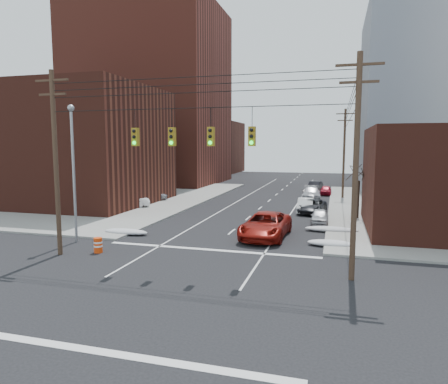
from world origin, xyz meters
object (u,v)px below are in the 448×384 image
Objects in this scene: parked_car_c at (312,206)px; parked_car_d at (311,193)px; lot_car_b at (148,195)px; construction_barrel at (98,245)px; parked_car_b at (305,205)px; parked_car_e at (326,190)px; lot_car_a at (130,200)px; lot_car_c at (85,198)px; red_pickup at (266,225)px; parked_car_a at (320,217)px; parked_car_f at (315,187)px; lot_car_d at (123,193)px.

parked_car_d is (-0.67, 9.83, 0.10)m from parked_car_c.
lot_car_b reaches higher than construction_barrel.
parked_car_b is 0.86× the size of parked_car_c.
parked_car_e is 0.81× the size of lot_car_b.
lot_car_a reaches higher than lot_car_c.
red_pickup reaches higher than parked_car_c.
parked_car_a is 21.92m from lot_car_b.
parked_car_f is (-1.60, 3.03, 0.13)m from parked_car_e.
lot_car_a is 17.64m from construction_barrel.
parked_car_e is 26.36m from lot_car_d.
parked_car_e is 0.88× the size of lot_car_a.
parked_car_a is 0.88× the size of lot_car_a.
construction_barrel is (-11.30, -36.49, -0.26)m from parked_car_f.
construction_barrel is (10.46, -21.26, -0.40)m from lot_car_d.
red_pickup is at bearing -100.77° from parked_car_b.
parked_car_e is at bearing -47.79° from lot_car_c.
parked_car_f is at bearing 92.95° from parked_car_a.
parked_car_e is at bearing -46.12° from lot_car_d.
parked_car_f is at bearing -75.67° from lot_car_b.
red_pickup is 11.76m from parked_car_c.
parked_car_f is 1.10× the size of lot_car_a.
lot_car_c is 4.90× the size of construction_barrel.
parked_car_c is (2.64, 11.46, -0.22)m from red_pickup.
construction_barrel is at bearing -178.44° from lot_car_a.
parked_car_b is at bearing -103.90° from lot_car_a.
parked_car_c is 1.35× the size of parked_car_e.
parked_car_d reaches higher than parked_car_c.
parked_car_d is at bearing -82.22° from parked_car_f.
parked_car_e is (0.00, 20.34, 0.00)m from parked_car_a.
lot_car_c is at bearing 171.00° from parked_car_a.
lot_car_c is at bearing 109.33° from lot_car_b.
lot_car_b is at bearing 108.58° from construction_barrel.
construction_barrel is (-11.97, -18.34, -0.20)m from parked_car_c.
lot_car_d is at bearing 73.11° from lot_car_b.
parked_car_f reaches higher than parked_car_e.
parked_car_b is at bearing -123.78° from lot_car_b.
parked_car_e is (1.60, 5.29, -0.16)m from parked_car_d.
parked_car_d is (1.97, 21.29, -0.12)m from red_pickup.
parked_car_f is at bearing -38.70° from lot_car_d.
parked_car_d is 19.69m from lot_car_b.
lot_car_a reaches higher than parked_car_f.
lot_car_d is 23.70m from construction_barrel.
red_pickup is at bearing -86.03° from parked_car_f.
lot_car_a is at bearing -174.05° from parked_car_b.
lot_car_d is (-3.18, -0.41, 0.11)m from lot_car_b.
construction_barrel is (-9.33, -6.88, -0.41)m from red_pickup.
lot_car_b is at bearing -133.65° from parked_car_f.
parked_car_c is 0.91× the size of parked_car_d.
construction_barrel is at bearing -99.43° from parked_car_f.
parked_car_a is 18.40m from construction_barrel.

